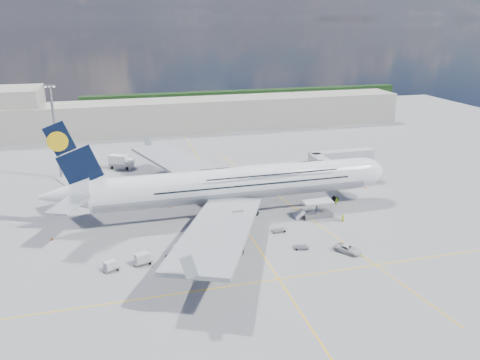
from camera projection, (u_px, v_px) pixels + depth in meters
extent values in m
plane|color=gray|center=(246.00, 230.00, 97.01)|extent=(300.00, 300.00, 0.00)
cube|color=yellow|center=(246.00, 230.00, 97.01)|extent=(0.25, 220.00, 0.01)
cube|color=yellow|center=(279.00, 279.00, 78.75)|extent=(120.00, 0.25, 0.01)
cube|color=yellow|center=(292.00, 206.00, 109.58)|extent=(14.16, 99.06, 0.01)
cylinder|color=white|center=(234.00, 184.00, 103.92)|extent=(62.00, 7.20, 7.20)
cylinder|color=#9EA0A5|center=(234.00, 184.00, 103.97)|extent=(60.76, 7.13, 7.13)
ellipsoid|color=white|center=(269.00, 172.00, 105.24)|extent=(36.00, 6.84, 3.76)
ellipsoid|color=white|center=(360.00, 172.00, 111.53)|extent=(11.52, 7.20, 7.20)
ellipsoid|color=black|center=(372.00, 169.00, 112.13)|extent=(3.84, 4.16, 1.44)
cone|color=white|center=(65.00, 195.00, 94.94)|extent=(10.00, 6.84, 6.84)
cube|color=black|center=(71.00, 153.00, 92.56)|extent=(11.02, 0.46, 14.61)
cylinder|color=yellow|center=(58.00, 141.00, 91.22)|extent=(4.00, 0.60, 4.00)
cube|color=#999EA3|center=(185.00, 166.00, 120.60)|extent=(25.49, 39.15, 3.35)
cube|color=#999EA3|center=(219.00, 230.00, 84.09)|extent=(25.49, 39.15, 3.35)
cylinder|color=#B7BABF|center=(210.00, 182.00, 115.77)|extent=(5.20, 3.50, 3.50)
cylinder|color=#B7BABF|center=(186.00, 171.00, 124.24)|extent=(5.20, 3.50, 3.50)
cylinder|color=#B7BABF|center=(235.00, 222.00, 92.95)|extent=(5.20, 3.50, 3.50)
cylinder|color=#B7BABF|center=(226.00, 249.00, 82.26)|extent=(5.20, 3.50, 3.50)
cylinder|color=gray|center=(336.00, 193.00, 111.56)|extent=(0.44, 0.44, 3.80)
cylinder|color=black|center=(335.00, 199.00, 112.07)|extent=(1.30, 0.90, 1.30)
cylinder|color=gray|center=(234.00, 203.00, 105.42)|extent=(0.56, 0.56, 3.80)
cylinder|color=black|center=(231.00, 204.00, 108.81)|extent=(1.50, 0.90, 1.50)
cube|color=#B7B7BC|center=(322.00, 163.00, 117.81)|extent=(3.00, 10.00, 2.60)
cube|color=#B7B7BC|center=(342.00, 155.00, 124.34)|extent=(18.00, 3.00, 2.60)
cylinder|color=gray|center=(323.00, 172.00, 122.20)|extent=(0.80, 0.80, 7.10)
cylinder|color=black|center=(323.00, 183.00, 123.21)|extent=(0.90, 0.80, 0.90)
cylinder|color=gray|center=(367.00, 166.00, 127.46)|extent=(1.00, 1.00, 7.10)
cube|color=gray|center=(366.00, 177.00, 128.49)|extent=(2.00, 2.00, 0.80)
cylinder|color=#B7B7BC|center=(328.00, 167.00, 114.34)|extent=(3.60, 3.60, 2.80)
cube|color=silver|center=(317.00, 202.00, 102.69)|extent=(6.50, 3.20, 0.35)
cube|color=gray|center=(317.00, 214.00, 103.65)|extent=(6.50, 3.20, 1.10)
cube|color=gray|center=(317.00, 208.00, 103.16)|extent=(0.22, 1.99, 3.00)
cylinder|color=black|center=(308.00, 218.00, 101.98)|extent=(0.70, 0.30, 0.70)
cube|color=silver|center=(299.00, 214.00, 102.48)|extent=(2.16, 2.60, 1.60)
cylinder|color=gray|center=(56.00, 134.00, 124.18)|extent=(0.70, 0.70, 25.00)
cube|color=gray|center=(50.00, 86.00, 120.03)|extent=(3.00, 0.40, 0.60)
cube|color=#B2AD9E|center=(180.00, 115.00, 181.76)|extent=(180.00, 16.00, 12.00)
cube|color=#193814|center=(247.00, 98.00, 233.31)|extent=(160.00, 6.00, 8.00)
cube|color=gray|center=(171.00, 253.00, 86.92)|extent=(2.80, 1.70, 0.16)
cylinder|color=black|center=(166.00, 255.00, 86.21)|extent=(0.39, 0.16, 0.39)
cylinder|color=black|center=(176.00, 251.00, 87.71)|extent=(0.39, 0.16, 0.39)
cube|color=gray|center=(142.00, 262.00, 83.49)|extent=(3.61, 2.60, 0.19)
cylinder|color=black|center=(135.00, 265.00, 82.62)|extent=(0.48, 0.19, 0.48)
cylinder|color=black|center=(150.00, 260.00, 84.44)|extent=(0.48, 0.19, 0.48)
cube|color=silver|center=(142.00, 258.00, 83.20)|extent=(2.75, 2.24, 1.62)
cube|color=gray|center=(179.00, 253.00, 86.92)|extent=(3.17, 2.14, 0.17)
cylinder|color=black|center=(173.00, 256.00, 86.15)|extent=(0.42, 0.17, 0.42)
cylinder|color=black|center=(184.00, 251.00, 87.78)|extent=(0.42, 0.17, 0.42)
cube|color=silver|center=(179.00, 249.00, 86.67)|extent=(2.39, 1.88, 1.45)
cube|color=gray|center=(111.00, 269.00, 81.40)|extent=(3.13, 2.65, 0.17)
cylinder|color=black|center=(104.00, 272.00, 80.66)|extent=(0.40, 0.17, 0.40)
cylinder|color=black|center=(117.00, 267.00, 82.21)|extent=(0.40, 0.17, 0.40)
cube|color=silver|center=(111.00, 265.00, 81.16)|extent=(2.44, 2.20, 1.38)
cube|color=gray|center=(279.00, 230.00, 96.10)|extent=(3.07, 2.02, 0.17)
cylinder|color=black|center=(274.00, 233.00, 95.34)|extent=(0.42, 0.17, 0.42)
cylinder|color=black|center=(283.00, 229.00, 96.94)|extent=(0.42, 0.17, 0.42)
cube|color=gray|center=(301.00, 247.00, 89.07)|extent=(3.08, 2.24, 0.17)
cylinder|color=black|center=(296.00, 250.00, 88.33)|extent=(0.41, 0.17, 0.41)
cylinder|color=black|center=(305.00, 246.00, 89.89)|extent=(0.41, 0.17, 0.41)
cube|color=white|center=(235.00, 250.00, 87.29)|extent=(2.68, 1.95, 1.13)
cube|color=black|center=(235.00, 247.00, 87.07)|extent=(1.19, 1.29, 0.44)
cylinder|color=black|center=(231.00, 254.00, 86.75)|extent=(0.56, 0.22, 0.56)
cylinder|color=black|center=(239.00, 250.00, 88.05)|extent=(0.56, 0.22, 0.56)
cube|color=gray|center=(201.00, 179.00, 124.76)|extent=(6.46, 3.04, 1.92)
cube|color=white|center=(198.00, 173.00, 124.00)|extent=(4.86, 2.94, 2.11)
cube|color=white|center=(209.00, 176.00, 125.06)|extent=(1.98, 2.40, 1.53)
cube|color=black|center=(212.00, 175.00, 125.16)|extent=(0.37, 1.92, 0.86)
cylinder|color=black|center=(209.00, 181.00, 124.41)|extent=(1.05, 0.34, 1.05)
cylinder|color=black|center=(192.00, 180.00, 125.38)|extent=(1.05, 0.34, 1.05)
cube|color=#D74D0B|center=(198.00, 175.00, 124.21)|extent=(4.91, 2.99, 0.48)
cube|color=gray|center=(122.00, 165.00, 136.38)|extent=(7.22, 5.13, 2.09)
cube|color=white|center=(118.00, 159.00, 135.56)|extent=(5.65, 4.48, 2.30)
cube|color=white|center=(130.00, 162.00, 136.72)|extent=(2.72, 2.97, 1.67)
cube|color=black|center=(133.00, 161.00, 136.83)|extent=(1.02, 1.96, 0.94)
cylinder|color=black|center=(130.00, 167.00, 136.01)|extent=(1.15, 0.37, 1.15)
cylinder|color=black|center=(114.00, 166.00, 137.07)|extent=(1.15, 0.37, 1.15)
imported|color=silver|center=(348.00, 249.00, 87.56)|extent=(4.94, 5.57, 1.43)
imported|color=#C9E317|center=(339.00, 188.00, 118.09)|extent=(0.81, 0.73, 1.87)
imported|color=#97DD17|center=(337.00, 201.00, 109.74)|extent=(1.13, 1.08, 1.84)
imported|color=#EBFF1A|center=(204.00, 232.00, 93.89)|extent=(0.62, 1.13, 1.83)
imported|color=#D9F71A|center=(343.00, 218.00, 100.79)|extent=(0.81, 0.96, 1.68)
imported|color=#ADE017|center=(240.00, 252.00, 86.20)|extent=(1.28, 0.99, 1.76)
cone|color=#D74D0B|center=(366.00, 188.00, 120.62)|extent=(0.48, 0.48, 0.61)
cube|color=#D74D0B|center=(365.00, 189.00, 120.71)|extent=(0.41, 0.41, 0.03)
cone|color=#D74D0B|center=(170.00, 207.00, 108.35)|extent=(0.46, 0.46, 0.58)
cube|color=#D74D0B|center=(170.00, 208.00, 108.44)|extent=(0.39, 0.39, 0.03)
cone|color=#D74D0B|center=(152.00, 178.00, 128.14)|extent=(0.48, 0.48, 0.61)
cube|color=#D74D0B|center=(152.00, 179.00, 128.24)|extent=(0.42, 0.42, 0.03)
cone|color=#D74D0B|center=(220.00, 233.00, 94.86)|extent=(0.45, 0.45, 0.58)
cube|color=#D74D0B|center=(220.00, 235.00, 94.94)|extent=(0.39, 0.39, 0.03)
cone|color=#D74D0B|center=(205.00, 264.00, 83.01)|extent=(0.44, 0.44, 0.55)
cube|color=#D74D0B|center=(205.00, 265.00, 83.10)|extent=(0.38, 0.38, 0.03)
cone|color=#D74D0B|center=(52.00, 239.00, 92.51)|extent=(0.50, 0.50, 0.64)
cube|color=#D74D0B|center=(52.00, 240.00, 92.61)|extent=(0.43, 0.43, 0.03)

